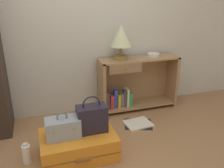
# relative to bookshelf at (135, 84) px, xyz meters

# --- Properties ---
(back_wall) EXTENTS (6.40, 0.10, 2.60)m
(back_wall) POSITION_rel_bookshelf_xyz_m (-0.76, 0.21, 0.94)
(back_wall) COLOR beige
(back_wall) RESTS_ON ground_plane
(bookshelf) EXTENTS (1.10, 0.32, 0.73)m
(bookshelf) POSITION_rel_bookshelf_xyz_m (0.00, 0.00, 0.00)
(bookshelf) COLOR #A37A51
(bookshelf) RESTS_ON ground_plane
(table_lamp) EXTENTS (0.28, 0.28, 0.44)m
(table_lamp) POSITION_rel_bookshelf_xyz_m (-0.22, -0.02, 0.66)
(table_lamp) COLOR olive
(table_lamp) RESTS_ON bookshelf
(bowl) EXTENTS (0.17, 0.17, 0.04)m
(bowl) POSITION_rel_bookshelf_xyz_m (0.27, 0.01, 0.39)
(bowl) COLOR silver
(bowl) RESTS_ON bookshelf
(suitcase_large) EXTENTS (0.74, 0.51, 0.24)m
(suitcase_large) POSITION_rel_bookshelf_xyz_m (-0.96, -0.84, -0.24)
(suitcase_large) COLOR orange
(suitcase_large) RESTS_ON ground_plane
(train_case) EXTENTS (0.33, 0.20, 0.26)m
(train_case) POSITION_rel_bookshelf_xyz_m (-1.10, -0.84, -0.02)
(train_case) COLOR #8E99A3
(train_case) RESTS_ON suitcase_large
(handbag) EXTENTS (0.29, 0.17, 0.38)m
(handbag) POSITION_rel_bookshelf_xyz_m (-0.81, -0.82, 0.03)
(handbag) COLOR #231E2D
(handbag) RESTS_ON suitcase_large
(bottle) EXTENTS (0.08, 0.08, 0.21)m
(bottle) POSITION_rel_bookshelf_xyz_m (-1.46, -0.80, -0.26)
(bottle) COLOR white
(bottle) RESTS_ON ground_plane
(open_book_on_floor) EXTENTS (0.41, 0.38, 0.02)m
(open_book_on_floor) POSITION_rel_bookshelf_xyz_m (-0.14, -0.46, -0.35)
(open_book_on_floor) COLOR white
(open_book_on_floor) RESTS_ON ground_plane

